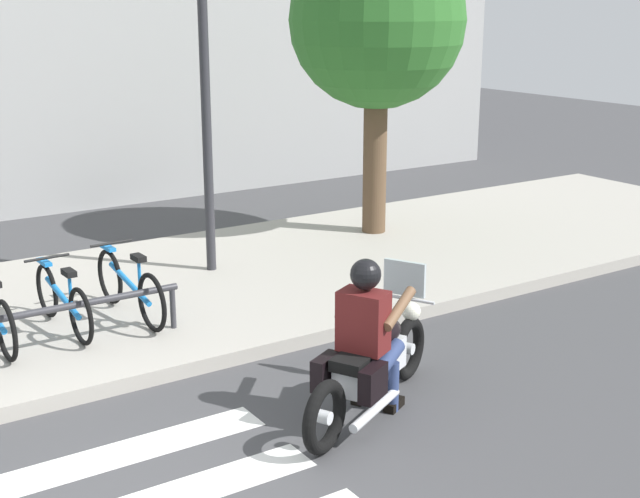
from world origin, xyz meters
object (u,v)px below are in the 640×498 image
at_px(rider, 368,327).
at_px(street_lamp, 204,57).
at_px(motorcycle, 371,364).
at_px(bicycle_7, 130,286).
at_px(bicycle_6, 63,300).
at_px(tree_near_rack, 377,22).

distance_m(rider, street_lamp, 4.64).
height_order(motorcycle, rider, rider).
relative_size(rider, bicycle_7, 0.83).
height_order(bicycle_6, tree_near_rack, tree_near_rack).
height_order(rider, bicycle_7, rider).
height_order(rider, bicycle_6, rider).
bearing_deg(motorcycle, tree_near_rack, 53.10).
bearing_deg(motorcycle, bicycle_7, 108.47).
relative_size(bicycle_6, street_lamp, 0.34).
relative_size(motorcycle, bicycle_6, 1.28).
distance_m(bicycle_6, tree_near_rack, 5.98).
bearing_deg(rider, tree_near_rack, 52.72).
xyz_separation_m(bicycle_7, street_lamp, (1.52, 1.10, 2.31)).
bearing_deg(bicycle_6, bicycle_7, -0.04).
bearing_deg(rider, street_lamp, 82.02).
relative_size(motorcycle, tree_near_rack, 0.46).
height_order(bicycle_6, bicycle_7, bicycle_7).
xyz_separation_m(rider, street_lamp, (0.58, 4.15, 1.99)).
bearing_deg(rider, bicycle_6, 118.60).
bearing_deg(motorcycle, bicycle_6, 119.90).
distance_m(rider, bicycle_7, 3.20).
relative_size(bicycle_7, tree_near_rack, 0.38).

